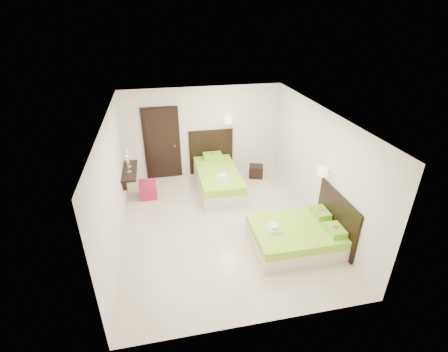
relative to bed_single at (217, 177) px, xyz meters
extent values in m
plane|color=beige|center=(-0.21, -1.75, -0.32)|extent=(5.50, 5.50, 0.00)
cube|color=beige|center=(0.00, -0.08, -0.15)|extent=(1.08, 2.17, 0.35)
cube|color=#7EC31F|center=(0.00, -0.08, 0.13)|extent=(1.07, 2.15, 0.22)
cube|color=black|center=(0.00, 0.97, 0.35)|extent=(1.30, 0.05, 1.36)
cube|color=#74BF23|center=(0.00, 0.73, 0.32)|extent=(0.54, 0.37, 0.15)
cylinder|color=#C22D5E|center=(0.00, 0.73, 0.39)|extent=(0.13, 0.13, 0.00)
cube|color=white|center=(0.00, -0.68, 0.28)|extent=(0.33, 0.24, 0.09)
cube|color=white|center=(0.00, -0.68, 0.37)|extent=(0.24, 0.18, 0.09)
cube|color=beige|center=(0.48, 0.82, 1.36)|extent=(0.20, 0.20, 0.22)
cylinder|color=#2D2116|center=(0.48, 0.90, 1.36)|extent=(0.03, 0.16, 0.03)
cube|color=beige|center=(1.13, -2.82, -0.18)|extent=(1.81, 1.36, 0.29)
cube|color=#7EC31F|center=(1.13, -2.82, 0.06)|extent=(1.79, 1.35, 0.18)
cube|color=black|center=(2.01, -2.82, 0.24)|extent=(0.05, 1.54, 1.13)
cube|color=#74BF23|center=(1.81, -3.13, 0.21)|extent=(0.31, 0.45, 0.13)
cylinder|color=#C22D5E|center=(1.81, -3.13, 0.28)|extent=(0.11, 0.11, 0.00)
cube|color=#74BF23|center=(1.81, -2.50, 0.21)|extent=(0.31, 0.45, 0.13)
cylinder|color=#C22D5E|center=(1.81, -2.50, 0.28)|extent=(0.11, 0.11, 0.00)
cube|color=white|center=(0.63, -2.82, 0.18)|extent=(0.20, 0.27, 0.07)
cube|color=white|center=(0.63, -2.82, 0.26)|extent=(0.15, 0.20, 0.07)
cube|color=beige|center=(1.86, -2.25, 1.08)|extent=(0.16, 0.16, 0.18)
cylinder|color=#2D2116|center=(1.94, -2.25, 1.08)|extent=(0.16, 0.03, 0.03)
cube|color=black|center=(1.24, 0.40, -0.14)|extent=(0.49, 0.47, 0.36)
cube|color=maroon|center=(-1.89, -0.14, -0.10)|extent=(0.45, 0.45, 0.44)
cube|color=black|center=(-1.41, 0.96, 0.73)|extent=(1.02, 0.06, 2.14)
cube|color=black|center=(-1.41, 0.93, 0.73)|extent=(0.88, 0.04, 2.06)
cylinder|color=silver|center=(-1.06, 0.89, 0.68)|extent=(0.03, 0.10, 0.03)
cube|color=black|center=(-2.29, -0.15, 0.50)|extent=(0.35, 1.20, 0.06)
cube|color=black|center=(-2.40, -0.60, 0.35)|extent=(0.10, 0.04, 0.30)
cube|color=black|center=(-2.40, 0.30, 0.35)|extent=(0.10, 0.04, 0.30)
cylinder|color=silver|center=(-2.29, -0.30, 0.54)|extent=(0.10, 0.10, 0.02)
cylinder|color=silver|center=(-2.29, -0.30, 0.66)|extent=(0.02, 0.02, 0.22)
cone|color=silver|center=(-2.29, -0.30, 0.79)|extent=(0.07, 0.07, 0.04)
cylinder|color=white|center=(-2.29, -0.30, 0.88)|extent=(0.02, 0.02, 0.15)
sphere|color=#FFB23F|center=(-2.29, -0.30, 0.97)|extent=(0.02, 0.02, 0.02)
cylinder|color=silver|center=(-2.29, 0.00, 0.54)|extent=(0.10, 0.10, 0.02)
cylinder|color=silver|center=(-2.29, 0.00, 0.66)|extent=(0.02, 0.02, 0.22)
cone|color=silver|center=(-2.29, 0.00, 0.79)|extent=(0.07, 0.07, 0.04)
cylinder|color=white|center=(-2.29, 0.00, 0.88)|extent=(0.02, 0.02, 0.15)
sphere|color=#FFB23F|center=(-2.29, 0.00, 0.97)|extent=(0.02, 0.02, 0.02)
camera|label=1|loc=(-1.44, -7.82, 4.15)|focal=26.00mm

